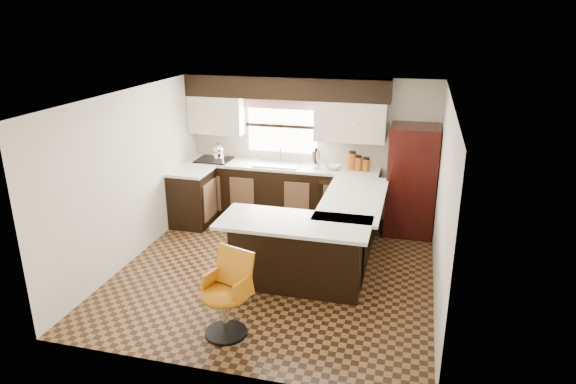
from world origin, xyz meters
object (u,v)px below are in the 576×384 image
(refrigerator, at_px, (412,180))
(bar_chair, at_px, (224,296))
(peninsula_long, at_px, (349,229))
(peninsula_return, at_px, (297,254))

(refrigerator, bearing_deg, bar_chair, -118.47)
(peninsula_long, height_order, peninsula_return, same)
(refrigerator, height_order, bar_chair, refrigerator)
(peninsula_return, xyz_separation_m, bar_chair, (-0.51, -1.23, 0.03))
(peninsula_long, relative_size, refrigerator, 1.12)
(peninsula_return, height_order, refrigerator, refrigerator)
(peninsula_return, bearing_deg, refrigerator, 58.50)
(peninsula_long, distance_m, peninsula_return, 1.11)
(peninsula_return, xyz_separation_m, refrigerator, (1.33, 2.17, 0.42))
(peninsula_long, xyz_separation_m, refrigerator, (0.81, 1.20, 0.42))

